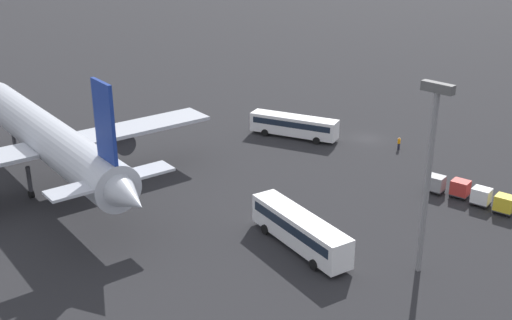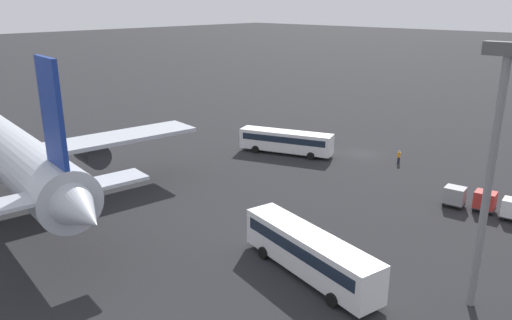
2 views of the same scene
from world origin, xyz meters
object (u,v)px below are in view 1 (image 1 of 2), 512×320
(worker_person, at_px, (399,143))
(cargo_cart_yellow, at_px, (504,204))
(shuttle_bus_near, at_px, (294,125))
(cargo_cart_white, at_px, (481,196))
(cargo_cart_red, at_px, (460,188))
(cargo_cart_grey, at_px, (435,183))
(airplane, at_px, (48,138))
(shuttle_bus_far, at_px, (300,228))

(worker_person, distance_m, cargo_cart_yellow, 20.53)
(cargo_cart_yellow, bearing_deg, shuttle_bus_near, -3.74)
(worker_person, xyz_separation_m, cargo_cart_white, (-16.04, 8.39, 0.32))
(cargo_cart_yellow, distance_m, cargo_cart_white, 2.66)
(shuttle_bus_near, xyz_separation_m, cargo_cart_yellow, (-31.91, 2.09, -0.66))
(cargo_cart_yellow, height_order, cargo_cart_red, same)
(worker_person, relative_size, cargo_cart_yellow, 0.80)
(cargo_cart_yellow, bearing_deg, cargo_cart_grey, 3.00)
(airplane, xyz_separation_m, cargo_cart_grey, (-32.14, -30.14, -4.88))
(shuttle_bus_far, bearing_deg, airplane, 30.73)
(shuttle_bus_near, xyz_separation_m, shuttle_bus_far, (-21.31, 22.86, 0.16))
(cargo_cart_red, bearing_deg, worker_person, -31.22)
(shuttle_bus_near, xyz_separation_m, cargo_cart_grey, (-23.94, 2.50, -0.66))
(cargo_cart_white, bearing_deg, worker_person, -27.61)
(airplane, distance_m, cargo_cart_grey, 44.33)
(shuttle_bus_near, distance_m, cargo_cart_grey, 24.08)
(airplane, height_order, cargo_cart_yellow, airplane)
(cargo_cart_white, distance_m, cargo_cart_grey, 5.34)
(shuttle_bus_near, bearing_deg, shuttle_bus_far, 113.12)
(cargo_cart_yellow, xyz_separation_m, cargo_cart_grey, (7.97, 0.42, 0.00))
(shuttle_bus_far, height_order, cargo_cart_grey, shuttle_bus_far)
(shuttle_bus_near, bearing_deg, cargo_cart_white, 156.21)
(shuttle_bus_near, height_order, cargo_cart_white, shuttle_bus_near)
(cargo_cart_yellow, height_order, cargo_cart_grey, same)
(cargo_cart_grey, bearing_deg, cargo_cart_red, -163.64)
(worker_person, bearing_deg, shuttle_bus_near, 25.79)
(worker_person, relative_size, cargo_cart_white, 0.80)
(shuttle_bus_far, xyz_separation_m, cargo_cart_yellow, (-10.60, -20.78, -0.82))
(shuttle_bus_far, xyz_separation_m, worker_person, (8.09, -29.25, -1.14))
(shuttle_bus_near, relative_size, cargo_cart_yellow, 5.78)
(shuttle_bus_near, bearing_deg, cargo_cart_red, 156.42)
(shuttle_bus_near, relative_size, worker_person, 7.27)
(cargo_cart_red, distance_m, cargo_cart_grey, 2.77)
(shuttle_bus_far, distance_m, cargo_cart_white, 22.33)
(worker_person, height_order, cargo_cart_red, cargo_cart_red)
(cargo_cart_red, bearing_deg, cargo_cart_grey, 16.36)
(shuttle_bus_near, relative_size, cargo_cart_red, 5.78)
(shuttle_bus_far, height_order, cargo_cart_white, shuttle_bus_far)
(cargo_cart_yellow, relative_size, cargo_cart_red, 1.00)
(worker_person, distance_m, cargo_cart_red, 15.65)
(cargo_cart_yellow, distance_m, cargo_cart_red, 5.33)
(shuttle_bus_near, relative_size, cargo_cart_white, 5.78)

